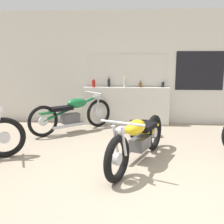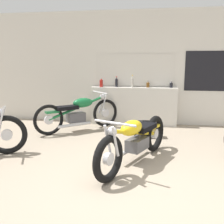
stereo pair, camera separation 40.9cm
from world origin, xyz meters
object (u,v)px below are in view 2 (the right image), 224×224
at_px(motorcycle_yellow, 135,140).
at_px(bottle_left_center, 116,82).
at_px(bottle_leftmost, 101,83).
at_px(motorcycle_green, 79,113).
at_px(bottle_right_center, 148,85).
at_px(hard_case_black, 146,129).
at_px(bottle_center, 132,82).
at_px(bottle_rightmost, 171,85).

bearing_deg(motorcycle_yellow, bottle_left_center, 104.40).
xyz_separation_m(bottle_leftmost, motorcycle_green, (-0.37, -0.77, -0.62)).
height_order(bottle_right_center, motorcycle_yellow, bottle_right_center).
bearing_deg(bottle_right_center, hard_case_black, -89.10).
bearing_deg(bottle_center, bottle_leftmost, 179.98).
bearing_deg(motorcycle_green, bottle_leftmost, 64.23).
distance_m(motorcycle_yellow, motorcycle_green, 2.29).
distance_m(bottle_right_center, hard_case_black, 1.38).
height_order(bottle_center, hard_case_black, bottle_center).
relative_size(bottle_leftmost, hard_case_black, 0.44).
distance_m(bottle_left_center, motorcycle_yellow, 2.80).
relative_size(bottle_center, bottle_right_center, 1.86).
height_order(bottle_center, motorcycle_green, bottle_center).
bearing_deg(bottle_right_center, bottle_left_center, 177.47).
height_order(bottle_left_center, bottle_rightmost, bottle_left_center).
bearing_deg(bottle_right_center, motorcycle_green, -152.11).
bearing_deg(bottle_right_center, bottle_leftmost, -178.02).
bearing_deg(bottle_center, bottle_left_center, 169.42).
bearing_deg(bottle_center, hard_case_black, -69.21).
xyz_separation_m(bottle_center, bottle_right_center, (0.38, 0.04, -0.06)).
relative_size(bottle_rightmost, motorcycle_green, 0.11).
bearing_deg(motorcycle_green, bottle_rightmost, 22.14).
height_order(bottle_right_center, bottle_rightmost, bottle_rightmost).
relative_size(bottle_center, bottle_rightmost, 1.78).
relative_size(bottle_right_center, motorcycle_yellow, 0.08).
bearing_deg(motorcycle_yellow, hard_case_black, 85.38).
bearing_deg(bottle_rightmost, bottle_right_center, -175.90).
bearing_deg(bottle_leftmost, bottle_center, -0.02).
bearing_deg(motorcycle_yellow, bottle_rightmost, 75.92).
relative_size(motorcycle_yellow, hard_case_black, 3.71).
bearing_deg(bottle_right_center, bottle_center, -173.97).
bearing_deg(bottle_leftmost, bottle_rightmost, 2.67).
distance_m(motorcycle_yellow, hard_case_black, 1.53).
xyz_separation_m(motorcycle_yellow, hard_case_black, (0.12, 1.51, -0.22)).
distance_m(bottle_left_center, bottle_rightmost, 1.34).
bearing_deg(motorcycle_green, motorcycle_yellow, -51.58).
bearing_deg(bottle_left_center, hard_case_black, -54.57).
xyz_separation_m(bottle_left_center, motorcycle_yellow, (0.68, -2.64, -0.67)).
distance_m(bottle_center, hard_case_black, 1.44).
bearing_deg(bottle_center, motorcycle_yellow, -83.85).
distance_m(bottle_left_center, bottle_right_center, 0.78).
xyz_separation_m(bottle_rightmost, motorcycle_yellow, (-0.66, -2.64, -0.63)).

